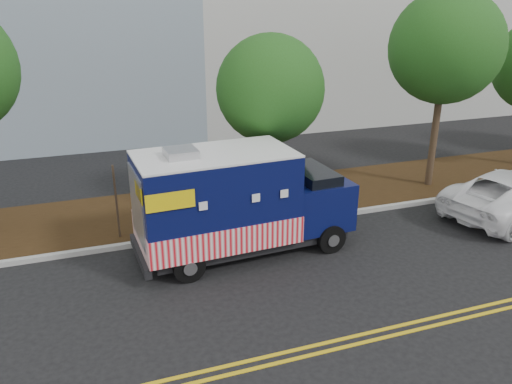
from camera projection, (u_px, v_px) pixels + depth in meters
name	position (u px, v px, depth m)	size (l,w,h in m)	color
ground	(241.00, 253.00, 14.31)	(120.00, 120.00, 0.00)	black
curb	(228.00, 231.00, 15.52)	(120.00, 0.18, 0.15)	#9E9E99
mulch_strip	(211.00, 206.00, 17.37)	(120.00, 4.00, 0.15)	black
centerline_near	(306.00, 348.00, 10.38)	(120.00, 0.10, 0.01)	gold
centerline_far	(311.00, 355.00, 10.16)	(120.00, 0.10, 0.01)	gold
tree_b	(270.00, 89.00, 15.78)	(3.45, 3.45, 5.88)	#38281C
tree_c	(446.00, 47.00, 17.45)	(3.96, 3.96, 7.24)	#38281C
sign_post	(117.00, 204.00, 14.59)	(0.06, 0.06, 2.40)	#473828
food_truck	(234.00, 205.00, 13.83)	(6.28, 2.67, 3.24)	black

